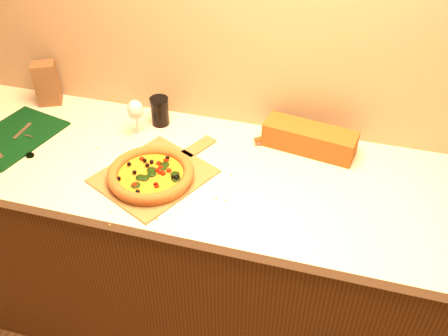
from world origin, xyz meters
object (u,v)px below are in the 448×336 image
Objects in this scene: pizza at (151,174)px; cutting_board at (13,137)px; pizza_peel at (157,174)px; dark_jar at (160,111)px; rolling_pin at (299,130)px; wine_glass at (135,111)px.

cutting_board is (-0.61, 0.09, -0.02)m from pizza.
pizza_peel is 0.62m from cutting_board.
cutting_board is 0.57m from dark_jar.
pizza_peel is 1.71× the size of pizza.
wine_glass reaches higher than rolling_pin.
cutting_board is 1.31× the size of rolling_pin.
cutting_board is 3.43× the size of dark_jar.
pizza is 1.98× the size of wine_glass.
rolling_pin is at bearing 42.42° from pizza.
pizza_peel is 0.04m from pizza.
cutting_board is at bearing -154.06° from dark_jar.
pizza is 0.75× the size of cutting_board.
pizza_peel is 1.66× the size of rolling_pin.
pizza is at bearing 4.78° from cutting_board.
dark_jar is (-0.55, -0.07, 0.03)m from rolling_pin.
wine_glass is at bearing 122.31° from pizza.
cutting_board is at bearing 171.63° from pizza.
rolling_pin reaches higher than pizza_peel.
pizza_peel is 4.37× the size of dark_jar.
dark_jar is (-0.10, 0.34, 0.03)m from pizza.
wine_glass reaches higher than cutting_board.
cutting_board is 1.11m from rolling_pin.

